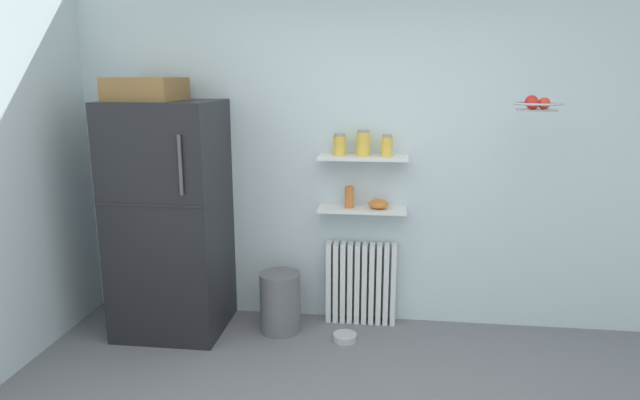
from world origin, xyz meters
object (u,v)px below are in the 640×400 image
refrigerator (169,214)px  hanging_fruit_basket (537,104)px  storage_jar_1 (363,143)px  shelf_bowl (379,204)px  pet_food_bowl (345,337)px  vase (349,197)px  storage_jar_2 (387,146)px  trash_bin (280,302)px  radiator (361,283)px  storage_jar_0 (340,145)px

refrigerator → hanging_fruit_basket: 2.65m
storage_jar_1 → hanging_fruit_basket: size_ratio=0.62×
refrigerator → hanging_fruit_basket: (2.51, -0.14, 0.82)m
storage_jar_1 → shelf_bowl: bearing=0.0°
pet_food_bowl → vase: bearing=90.1°
vase → shelf_bowl: size_ratio=1.07×
storage_jar_2 → hanging_fruit_basket: 1.05m
refrigerator → vase: refrigerator is taller
hanging_fruit_basket → pet_food_bowl: bearing=176.5°
storage_jar_1 → trash_bin: storage_jar_1 is taller
radiator → trash_bin: (-0.60, -0.23, -0.09)m
vase → trash_bin: size_ratio=0.35×
trash_bin → shelf_bowl: bearing=15.5°
shelf_bowl → trash_bin: size_ratio=0.33×
storage_jar_1 → vase: bearing=180.0°
refrigerator → storage_jar_0: (1.24, 0.24, 0.50)m
storage_jar_1 → trash_bin: size_ratio=0.42×
refrigerator → radiator: (1.41, 0.27, -0.58)m
radiator → storage_jar_0: storage_jar_0 is taller
storage_jar_2 → hanging_fruit_basket: (0.92, -0.38, 0.32)m
storage_jar_2 → shelf_bowl: size_ratio=1.06×
storage_jar_2 → vase: 0.47m
refrigerator → storage_jar_1: refrigerator is taller
radiator → vase: bearing=-162.6°
radiator → storage_jar_0: (-0.17, -0.03, 1.08)m
storage_jar_1 → vase: size_ratio=1.18×
refrigerator → shelf_bowl: bearing=8.8°
storage_jar_0 → shelf_bowl: (0.29, 0.00, -0.44)m
storage_jar_1 → radiator: bearing=90.0°
refrigerator → storage_jar_0: 1.36m
storage_jar_2 → shelf_bowl: bearing=180.0°
storage_jar_0 → storage_jar_2: (0.34, 0.00, -0.00)m
refrigerator → trash_bin: bearing=2.6°
storage_jar_0 → hanging_fruit_basket: size_ratio=0.52×
radiator → vase: (-0.10, -0.03, 0.69)m
storage_jar_1 → storage_jar_2: bearing=0.0°
radiator → hanging_fruit_basket: (1.10, -0.41, 1.40)m
storage_jar_0 → shelf_bowl: 0.53m
hanging_fruit_basket → shelf_bowl: bearing=158.7°
trash_bin → vase: bearing=21.7°
refrigerator → trash_bin: (0.82, 0.04, -0.67)m
storage_jar_2 → hanging_fruit_basket: hanging_fruit_basket is taller
storage_jar_1 → trash_bin: bearing=-161.5°
shelf_bowl → storage_jar_1: bearing=180.0°
trash_bin → pet_food_bowl: size_ratio=2.65×
refrigerator → storage_jar_1: size_ratio=9.81×
pet_food_bowl → hanging_fruit_basket: bearing=-3.5°
refrigerator → pet_food_bowl: size_ratio=10.91×
shelf_bowl → pet_food_bowl: shelf_bowl is taller
refrigerator → storage_jar_1: (1.41, 0.24, 0.52)m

